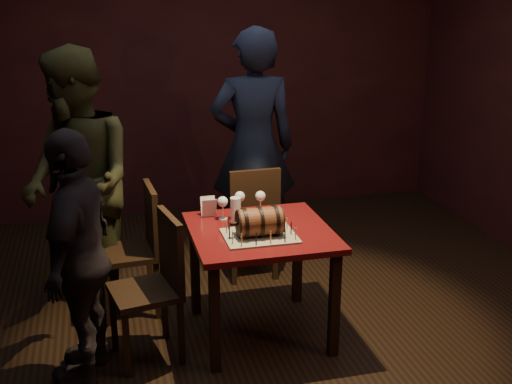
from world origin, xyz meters
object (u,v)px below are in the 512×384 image
barrel_cake (260,222)px  chair_left_front (157,279)px  pub_table (260,245)px  wine_glass_right (260,197)px  chair_back (252,216)px  person_left_front (79,257)px  wine_glass_mid (240,198)px  wine_glass_left (223,203)px  pint_of_ale (236,209)px  chair_left_rear (139,242)px  person_back (253,147)px  person_left_rear (79,183)px

barrel_cake → chair_left_front: 0.73m
pub_table → chair_left_front: chair_left_front is taller
wine_glass_right → chair_back: 0.66m
chair_back → person_left_front: (-1.28, -1.05, 0.24)m
wine_glass_right → barrel_cake: bearing=-105.2°
barrel_cake → wine_glass_mid: (-0.02, 0.45, 0.02)m
wine_glass_left → pint_of_ale: wine_glass_left is taller
wine_glass_right → chair_left_front: bearing=-152.5°
pub_table → chair_left_rear: bearing=144.7°
barrel_cake → wine_glass_right: barrel_cake is taller
pint_of_ale → chair_left_front: size_ratio=0.16×
wine_glass_left → barrel_cake: bearing=-66.4°
pub_table → barrel_cake: bearing=-107.2°
chair_left_front → person_left_front: person_left_front is taller
pub_table → chair_left_rear: (-0.75, 0.53, -0.12)m
wine_glass_right → chair_back: size_ratio=0.17×
chair_back → person_back: person_back is taller
barrel_cake → person_left_rear: bearing=142.8°
pub_table → person_back: bearing=78.2°
chair_left_rear → person_left_front: person_left_front is taller
chair_back → person_back: size_ratio=0.48×
pint_of_ale → person_left_front: (-1.02, -0.43, -0.06)m
chair_left_rear → person_left_rear: (-0.38, 0.18, 0.42)m
barrel_cake → wine_glass_left: barrel_cake is taller
wine_glass_mid → chair_left_front: 0.83m
barrel_cake → person_left_front: 1.10m
person_left_rear → chair_left_rear: bearing=40.6°
pint_of_ale → chair_left_rear: 0.77m
pub_table → pint_of_ale: 0.32m
pint_of_ale → person_back: 1.11m
pint_of_ale → chair_left_front: (-0.58, -0.33, -0.30)m
chair_back → chair_left_rear: 0.96m
chair_left_rear → person_left_front: size_ratio=0.61×
wine_glass_right → pint_of_ale: size_ratio=1.07×
chair_left_front → pint_of_ale: bearing=29.9°
chair_left_front → person_left_rear: person_left_rear is taller
chair_left_rear → person_back: 1.33m
pint_of_ale → wine_glass_left: bearing=170.2°
wine_glass_mid → person_back: (0.33, 0.94, 0.11)m
person_left_front → barrel_cake: bearing=111.4°
barrel_cake → wine_glass_right: size_ratio=2.08×
person_back → wine_glass_mid: bearing=75.9°
wine_glass_left → person_left_rear: size_ratio=0.09×
wine_glass_mid → chair_left_front: chair_left_front is taller
person_left_rear → person_left_front: person_left_rear is taller
barrel_cake → person_back: person_back is taller
pint_of_ale → chair_left_front: bearing=-150.1°
wine_glass_right → chair_left_rear: (-0.83, 0.23, -0.35)m
barrel_cake → wine_glass_left: (-0.16, 0.37, 0.02)m
wine_glass_left → person_left_front: person_left_front is taller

